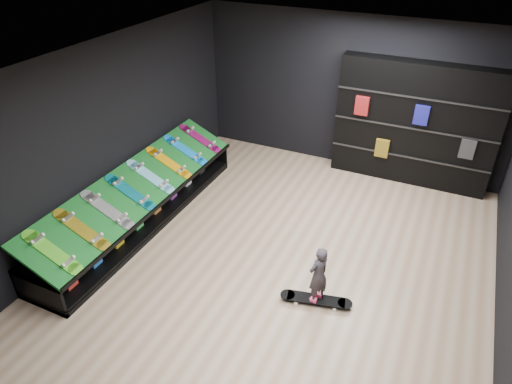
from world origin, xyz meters
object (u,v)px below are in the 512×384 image
at_px(display_rack, 142,208).
at_px(back_shelving, 415,125).
at_px(child, 317,284).
at_px(floor_skateboard, 316,301).

relative_size(display_rack, back_shelving, 1.55).
xyz_separation_m(display_rack, child, (3.32, -0.61, 0.10)).
bearing_deg(child, display_rack, -70.98).
bearing_deg(child, floor_skateboard, 180.00).
bearing_deg(back_shelving, child, -97.62).
relative_size(back_shelving, child, 5.60).
height_order(back_shelving, floor_skateboard, back_shelving).
distance_m(back_shelving, child, 4.05).
xyz_separation_m(back_shelving, floor_skateboard, (-0.53, -3.93, -1.12)).
relative_size(floor_skateboard, child, 1.89).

